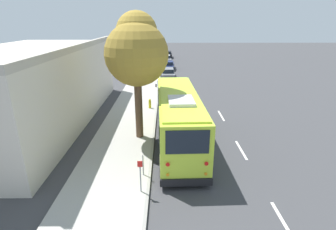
% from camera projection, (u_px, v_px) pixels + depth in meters
% --- Properties ---
extents(ground_plane, '(160.00, 160.00, 0.00)m').
position_uv_depth(ground_plane, '(180.00, 149.00, 15.72)').
color(ground_plane, '#3D3D3F').
extents(sidewalk_slab, '(80.00, 3.81, 0.15)m').
position_uv_depth(sidewalk_slab, '(119.00, 148.00, 15.67)').
color(sidewalk_slab, '#A3A099').
rests_on(sidewalk_slab, ground).
extents(curb_strip, '(80.00, 0.14, 0.15)m').
position_uv_depth(curb_strip, '(152.00, 148.00, 15.68)').
color(curb_strip, gray).
rests_on(curb_strip, ground).
extents(shuttle_bus, '(10.24, 2.91, 3.38)m').
position_uv_depth(shuttle_bus, '(178.00, 116.00, 16.00)').
color(shuttle_bus, '#BCDB38').
rests_on(shuttle_bus, ground).
extents(parked_sedan_tan, '(4.58, 1.82, 1.30)m').
position_uv_depth(parked_sedan_tan, '(167.00, 86.00, 28.52)').
color(parked_sedan_tan, tan).
rests_on(parked_sedan_tan, ground).
extents(parked_sedan_gray, '(4.70, 1.81, 1.31)m').
position_uv_depth(parked_sedan_gray, '(168.00, 73.00, 35.09)').
color(parked_sedan_gray, slate).
rests_on(parked_sedan_gray, ground).
extents(parked_sedan_navy, '(4.44, 1.96, 1.26)m').
position_uv_depth(parked_sedan_navy, '(168.00, 66.00, 41.37)').
color(parked_sedan_navy, '#19234C').
rests_on(parked_sedan_navy, ground).
extents(parked_sedan_silver, '(4.54, 1.92, 1.31)m').
position_uv_depth(parked_sedan_silver, '(166.00, 59.00, 48.41)').
color(parked_sedan_silver, '#A8AAAF').
rests_on(parked_sedan_silver, ground).
extents(parked_sedan_black, '(4.31, 1.92, 1.33)m').
position_uv_depth(parked_sedan_black, '(167.00, 55.00, 54.04)').
color(parked_sedan_black, black).
rests_on(parked_sedan_black, ground).
extents(street_tree, '(3.77, 3.77, 7.72)m').
position_uv_depth(street_tree, '(137.00, 50.00, 15.38)').
color(street_tree, brown).
rests_on(street_tree, sidewalk_slab).
extents(sign_post_near, '(0.06, 0.22, 1.52)m').
position_uv_depth(sign_post_near, '(140.00, 176.00, 11.34)').
color(sign_post_near, gray).
rests_on(sign_post_near, sidewalk_slab).
extents(sign_post_far, '(0.06, 0.06, 1.08)m').
position_uv_depth(sign_post_far, '(143.00, 165.00, 12.69)').
color(sign_post_far, gray).
rests_on(sign_post_far, sidewalk_slab).
extents(fire_hydrant, '(0.22, 0.22, 0.81)m').
position_uv_depth(fire_hydrant, '(150.00, 103.00, 22.55)').
color(fire_hydrant, gold).
rests_on(fire_hydrant, sidewalk_slab).
extents(building_backdrop, '(18.98, 8.66, 5.78)m').
position_uv_depth(building_backdrop, '(28.00, 86.00, 19.37)').
color(building_backdrop, beige).
rests_on(building_backdrop, ground).
extents(lane_stripe_behind, '(2.40, 0.14, 0.01)m').
position_uv_depth(lane_stripe_behind, '(284.00, 223.00, 10.00)').
color(lane_stripe_behind, silver).
rests_on(lane_stripe_behind, ground).
extents(lane_stripe_mid, '(2.40, 0.14, 0.01)m').
position_uv_depth(lane_stripe_mid, '(241.00, 150.00, 15.64)').
color(lane_stripe_mid, silver).
rests_on(lane_stripe_mid, ground).
extents(lane_stripe_ahead, '(2.40, 0.14, 0.01)m').
position_uv_depth(lane_stripe_ahead, '(221.00, 116.00, 21.29)').
color(lane_stripe_ahead, silver).
rests_on(lane_stripe_ahead, ground).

